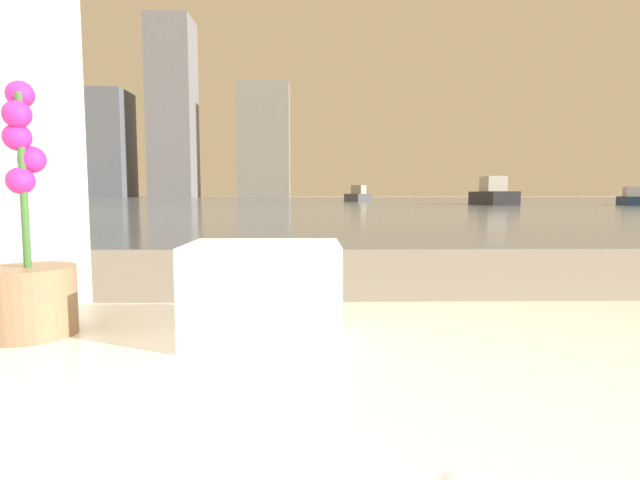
% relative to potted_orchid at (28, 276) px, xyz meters
% --- Properties ---
extents(potted_orchid, '(0.15, 0.15, 0.43)m').
position_rel_potted_orchid_xyz_m(potted_orchid, '(0.00, 0.00, 0.00)').
color(potted_orchid, '#8C6B4C').
rests_on(potted_orchid, bathtub).
extents(towel_stack, '(0.25, 0.17, 0.16)m').
position_rel_potted_orchid_xyz_m(towel_stack, '(0.40, -0.03, -0.02)').
color(towel_stack, white).
rests_on(towel_stack, bathtub).
extents(harbor_water, '(180.00, 110.00, 0.01)m').
position_rel_potted_orchid_xyz_m(harbor_water, '(0.62, 61.15, -0.64)').
color(harbor_water, slate).
rests_on(harbor_water, ground_plane).
extents(harbor_boat_1, '(1.92, 5.44, 2.03)m').
position_rel_potted_orchid_xyz_m(harbor_boat_1, '(13.75, 35.02, 0.08)').
color(harbor_boat_1, '#2D2D33').
rests_on(harbor_boat_1, harbor_water).
extents(harbor_boat_3, '(2.27, 3.59, 1.27)m').
position_rel_potted_orchid_xyz_m(harbor_boat_3, '(22.62, 33.01, -0.19)').
color(harbor_boat_3, navy).
rests_on(harbor_boat_3, harbor_water).
extents(harbor_boat_5, '(3.31, 4.67, 1.67)m').
position_rel_potted_orchid_xyz_m(harbor_boat_5, '(5.64, 51.19, -0.05)').
color(harbor_boat_5, '#4C4C51').
rests_on(harbor_boat_5, harbor_water).
extents(skyline_tower_0, '(10.38, 10.71, 24.30)m').
position_rel_potted_orchid_xyz_m(skyline_tower_0, '(-46.40, 117.15, 11.50)').
color(skyline_tower_0, slate).
rests_on(skyline_tower_0, ground_plane).
extents(skyline_tower_1, '(9.87, 9.95, 40.48)m').
position_rel_potted_orchid_xyz_m(skyline_tower_1, '(-30.95, 117.15, 19.59)').
color(skyline_tower_1, slate).
rests_on(skyline_tower_1, ground_plane).
extents(skyline_tower_2, '(12.04, 6.38, 26.35)m').
position_rel_potted_orchid_xyz_m(skyline_tower_2, '(-10.08, 117.15, 12.53)').
color(skyline_tower_2, gray).
rests_on(skyline_tower_2, ground_plane).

